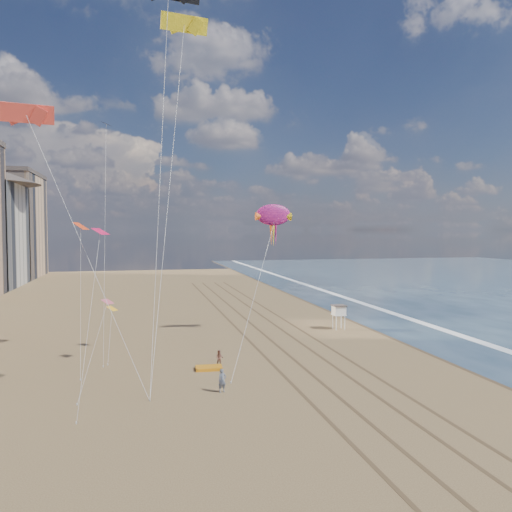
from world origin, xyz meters
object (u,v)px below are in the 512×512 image
(grounded_kite, at_px, (209,368))
(show_kite, at_px, (273,215))
(lifeguard_stand, at_px, (339,311))
(kite_flyer_a, at_px, (222,381))
(kite_flyer_b, at_px, (220,358))

(grounded_kite, xyz_separation_m, show_kite, (9.48, 13.48, 13.77))
(lifeguard_stand, height_order, grounded_kite, lifeguard_stand)
(kite_flyer_a, bearing_deg, lifeguard_stand, 29.80)
(kite_flyer_b, bearing_deg, grounded_kite, -125.43)
(lifeguard_stand, distance_m, grounded_kite, 22.87)
(lifeguard_stand, distance_m, kite_flyer_b, 21.41)
(lifeguard_stand, relative_size, kite_flyer_a, 1.68)
(kite_flyer_a, bearing_deg, kite_flyer_b, 63.65)
(lifeguard_stand, bearing_deg, kite_flyer_b, -142.22)
(lifeguard_stand, bearing_deg, show_kite, -176.54)
(kite_flyer_a, xyz_separation_m, kite_flyer_b, (0.94, 7.22, -0.17))
(lifeguard_stand, height_order, kite_flyer_a, lifeguard_stand)
(show_kite, xyz_separation_m, kite_flyer_a, (-9.33, -19.79, -13.01))
(lifeguard_stand, height_order, kite_flyer_b, lifeguard_stand)
(grounded_kite, height_order, show_kite, show_kite)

